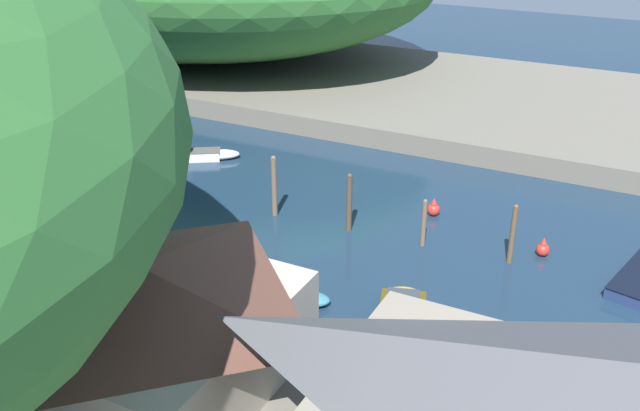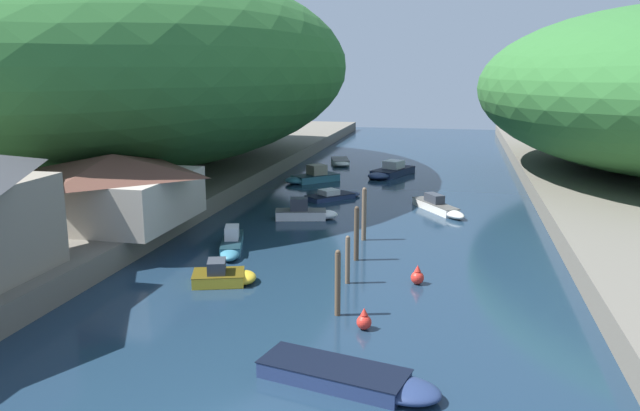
{
  "view_description": "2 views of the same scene",
  "coord_description": "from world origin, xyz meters",
  "px_view_note": "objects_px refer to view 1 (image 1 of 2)",
  "views": [
    {
      "loc": [
        -28.07,
        5.15,
        16.1
      ],
      "look_at": [
        0.11,
        19.71,
        1.12
      ],
      "focal_mm": 40.0,
      "sensor_mm": 36.0,
      "label": 1
    },
    {
      "loc": [
        5.42,
        -13.93,
        10.26
      ],
      "look_at": [
        -2.5,
        21.96,
        2.11
      ],
      "focal_mm": 35.0,
      "sensor_mm": 36.0,
      "label": 2
    }
  ],
  "objects_px": {
    "boathouse_shed": "(143,320)",
    "channel_buoy_near": "(434,209)",
    "boat_far_right_bank": "(146,225)",
    "boat_far_upstream": "(190,154)",
    "boat_red_skiff": "(47,196)",
    "boat_near_quay": "(403,306)",
    "channel_buoy_far": "(543,249)",
    "boat_yellow_tender": "(268,292)",
    "person_on_quay": "(153,306)",
    "person_by_boathouse": "(249,346)"
  },
  "relations": [
    {
      "from": "boathouse_shed",
      "to": "channel_buoy_near",
      "type": "bearing_deg",
      "value": -10.92
    },
    {
      "from": "boat_far_right_bank",
      "to": "boat_far_upstream",
      "type": "bearing_deg",
      "value": 100.96
    },
    {
      "from": "boathouse_shed",
      "to": "boat_red_skiff",
      "type": "distance_m",
      "value": 18.83
    },
    {
      "from": "boathouse_shed",
      "to": "channel_buoy_near",
      "type": "distance_m",
      "value": 18.56
    },
    {
      "from": "boathouse_shed",
      "to": "boat_near_quay",
      "type": "height_order",
      "value": "boathouse_shed"
    },
    {
      "from": "boat_far_upstream",
      "to": "channel_buoy_far",
      "type": "xyz_separation_m",
      "value": [
        -2.28,
        -21.67,
        -0.03
      ]
    },
    {
      "from": "boat_yellow_tender",
      "to": "boat_red_skiff",
      "type": "bearing_deg",
      "value": -117.57
    },
    {
      "from": "channel_buoy_far",
      "to": "person_on_quay",
      "type": "xyz_separation_m",
      "value": [
        -14.21,
        10.78,
        1.94
      ]
    },
    {
      "from": "boat_far_upstream",
      "to": "boat_far_right_bank",
      "type": "height_order",
      "value": "boat_far_right_bank"
    },
    {
      "from": "boat_far_upstream",
      "to": "boat_red_skiff",
      "type": "bearing_deg",
      "value": -53.59
    },
    {
      "from": "boathouse_shed",
      "to": "boat_far_right_bank",
      "type": "relative_size",
      "value": 1.97
    },
    {
      "from": "boat_far_upstream",
      "to": "boat_far_right_bank",
      "type": "relative_size",
      "value": 1.28
    },
    {
      "from": "boathouse_shed",
      "to": "boat_near_quay",
      "type": "relative_size",
      "value": 2.56
    },
    {
      "from": "boat_far_upstream",
      "to": "boat_red_skiff",
      "type": "distance_m",
      "value": 8.93
    },
    {
      "from": "boat_far_right_bank",
      "to": "channel_buoy_far",
      "type": "xyz_separation_m",
      "value": [
        6.64,
        -17.6,
        -0.1
      ]
    },
    {
      "from": "boat_far_upstream",
      "to": "boat_yellow_tender",
      "type": "xyz_separation_m",
      "value": [
        -11.32,
        -12.4,
        0.01
      ]
    },
    {
      "from": "boat_far_upstream",
      "to": "boat_far_right_bank",
      "type": "bearing_deg",
      "value": -8.2
    },
    {
      "from": "boathouse_shed",
      "to": "channel_buoy_far",
      "type": "relative_size",
      "value": 9.7
    },
    {
      "from": "boat_yellow_tender",
      "to": "channel_buoy_far",
      "type": "xyz_separation_m",
      "value": [
        9.04,
        -9.27,
        -0.03
      ]
    },
    {
      "from": "boat_far_upstream",
      "to": "boat_red_skiff",
      "type": "xyz_separation_m",
      "value": [
        -8.35,
        3.18,
        -0.13
      ]
    },
    {
      "from": "channel_buoy_near",
      "to": "channel_buoy_far",
      "type": "xyz_separation_m",
      "value": [
        -1.73,
        -5.86,
        -0.02
      ]
    },
    {
      "from": "boat_far_upstream",
      "to": "boathouse_shed",
      "type": "bearing_deg",
      "value": 0.92
    },
    {
      "from": "boat_far_right_bank",
      "to": "boat_yellow_tender",
      "type": "relative_size",
      "value": 0.85
    },
    {
      "from": "boat_far_right_bank",
      "to": "boat_near_quay",
      "type": "bearing_deg",
      "value": -16.9
    },
    {
      "from": "boat_near_quay",
      "to": "person_by_boathouse",
      "type": "xyz_separation_m",
      "value": [
        -7.21,
        2.55,
        1.93
      ]
    },
    {
      "from": "channel_buoy_near",
      "to": "person_on_quay",
      "type": "xyz_separation_m",
      "value": [
        -15.94,
        4.92,
        1.92
      ]
    },
    {
      "from": "boathouse_shed",
      "to": "boat_near_quay",
      "type": "xyz_separation_m",
      "value": [
        8.83,
        -5.35,
        -3.04
      ]
    },
    {
      "from": "boathouse_shed",
      "to": "person_by_boathouse",
      "type": "relative_size",
      "value": 5.23
    },
    {
      "from": "boat_far_upstream",
      "to": "boat_yellow_tender",
      "type": "bearing_deg",
      "value": 14.86
    },
    {
      "from": "boathouse_shed",
      "to": "channel_buoy_far",
      "type": "bearing_deg",
      "value": -29.86
    },
    {
      "from": "boat_red_skiff",
      "to": "boat_yellow_tender",
      "type": "xyz_separation_m",
      "value": [
        -2.97,
        -15.58,
        0.14
      ]
    },
    {
      "from": "boat_far_upstream",
      "to": "channel_buoy_far",
      "type": "height_order",
      "value": "boat_far_upstream"
    },
    {
      "from": "person_by_boathouse",
      "to": "channel_buoy_near",
      "type": "bearing_deg",
      "value": -96.95
    },
    {
      "from": "boat_far_right_bank",
      "to": "person_on_quay",
      "type": "height_order",
      "value": "person_on_quay"
    },
    {
      "from": "boat_red_skiff",
      "to": "channel_buoy_near",
      "type": "height_order",
      "value": "channel_buoy_near"
    },
    {
      "from": "boat_red_skiff",
      "to": "boat_yellow_tender",
      "type": "relative_size",
      "value": 0.89
    },
    {
      "from": "boathouse_shed",
      "to": "person_on_quay",
      "type": "bearing_deg",
      "value": 35.46
    },
    {
      "from": "channel_buoy_near",
      "to": "person_on_quay",
      "type": "relative_size",
      "value": 0.57
    },
    {
      "from": "boat_red_skiff",
      "to": "boat_far_right_bank",
      "type": "xyz_separation_m",
      "value": [
        -0.56,
        -7.25,
        0.2
      ]
    },
    {
      "from": "boathouse_shed",
      "to": "person_on_quay",
      "type": "height_order",
      "value": "boathouse_shed"
    },
    {
      "from": "channel_buoy_far",
      "to": "person_on_quay",
      "type": "relative_size",
      "value": 0.54
    },
    {
      "from": "boat_near_quay",
      "to": "person_on_quay",
      "type": "height_order",
      "value": "person_on_quay"
    },
    {
      "from": "boathouse_shed",
      "to": "channel_buoy_near",
      "type": "height_order",
      "value": "boathouse_shed"
    },
    {
      "from": "channel_buoy_near",
      "to": "boathouse_shed",
      "type": "bearing_deg",
      "value": 169.08
    },
    {
      "from": "person_on_quay",
      "to": "boat_yellow_tender",
      "type": "bearing_deg",
      "value": -105.22
    },
    {
      "from": "channel_buoy_far",
      "to": "person_by_boathouse",
      "type": "height_order",
      "value": "person_by_boathouse"
    },
    {
      "from": "boat_near_quay",
      "to": "boat_far_upstream",
      "type": "distance_m",
      "value": 20.18
    },
    {
      "from": "channel_buoy_near",
      "to": "boat_far_upstream",
      "type": "bearing_deg",
      "value": 88.02
    },
    {
      "from": "boat_red_skiff",
      "to": "boat_near_quay",
      "type": "bearing_deg",
      "value": -52.31
    },
    {
      "from": "channel_buoy_near",
      "to": "person_on_quay",
      "type": "bearing_deg",
      "value": 162.83
    }
  ]
}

